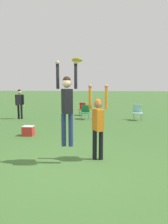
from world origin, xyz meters
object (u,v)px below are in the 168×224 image
object	(u,v)px
camping_chair_0	(85,111)
camping_chair_1	(82,108)
frisbee	(77,60)
camping_chair_2	(137,111)
person_defending	(98,121)
cooler_box	(28,131)
person_spectator_near	(20,101)
person_jumping	(67,101)

from	to	relation	value
camping_chair_0	camping_chair_1	distance (m)	1.58
frisbee	camping_chair_0	distance (m)	7.59
camping_chair_1	camping_chair_0	bearing A→B (deg)	121.61
camping_chair_0	camping_chair_1	size ratio (longest dim) A/B	0.98
camping_chair_0	camping_chair_2	world-z (taller)	camping_chair_2
person_defending	cooler_box	distance (m)	3.94
person_defending	person_spectator_near	world-z (taller)	person_defending
person_jumping	person_spectator_near	bearing A→B (deg)	5.45
person_jumping	cooler_box	xyz separation A→B (m)	(-2.09, 2.90, -1.43)
frisbee	camping_chair_0	size ratio (longest dim) A/B	0.32
person_jumping	frisbee	bearing A→B (deg)	-103.38
person_defending	camping_chair_1	size ratio (longest dim) A/B	2.46
frisbee	camping_chair_0	world-z (taller)	frisbee
frisbee	camping_chair_1	bearing A→B (deg)	94.88
frisbee	camping_chair_2	size ratio (longest dim) A/B	0.29
person_jumping	cooler_box	size ratio (longest dim) A/B	4.99
person_spectator_near	camping_chair_0	bearing A→B (deg)	-28.46
frisbee	camping_chair_2	xyz separation A→B (m)	(2.60, 7.15, -2.13)
camping_chair_1	person_defending	bearing A→B (deg)	118.85
person_jumping	camping_chair_2	world-z (taller)	person_jumping
frisbee	cooler_box	xyz separation A→B (m)	(-2.35, 2.85, -2.46)
camping_chair_0	person_spectator_near	world-z (taller)	person_spectator_near
frisbee	cooler_box	size ratio (longest dim) A/B	0.60
person_defending	camping_chair_1	xyz separation A→B (m)	(-1.28, 8.50, -0.60)
camping_chair_0	camping_chair_1	bearing A→B (deg)	-64.27
cooler_box	camping_chair_0	bearing A→B (deg)	66.60
camping_chair_1	camping_chair_2	xyz separation A→B (m)	(3.35, -1.66, 0.04)
camping_chair_1	cooler_box	xyz separation A→B (m)	(-1.60, -5.96, -0.29)
person_spectator_near	frisbee	bearing A→B (deg)	-91.28
person_jumping	camping_chair_0	xyz separation A→B (m)	(-0.18, 7.31, -1.15)
camping_chair_0	camping_chair_2	distance (m)	3.04
camping_chair_1	camping_chair_2	world-z (taller)	camping_chair_2
person_jumping	person_defending	size ratio (longest dim) A/B	1.07
frisbee	cooler_box	world-z (taller)	frisbee
camping_chair_1	camping_chair_2	distance (m)	3.74
person_defending	frisbee	distance (m)	1.69
person_defending	camping_chair_0	world-z (taller)	person_defending
person_defending	person_spectator_near	distance (m)	8.21
camping_chair_0	cooler_box	bearing A→B (deg)	81.02
cooler_box	person_defending	bearing A→B (deg)	-41.40
person_defending	camping_chair_2	bearing A→B (deg)	138.56
person_defending	camping_chair_1	bearing A→B (deg)	163.95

